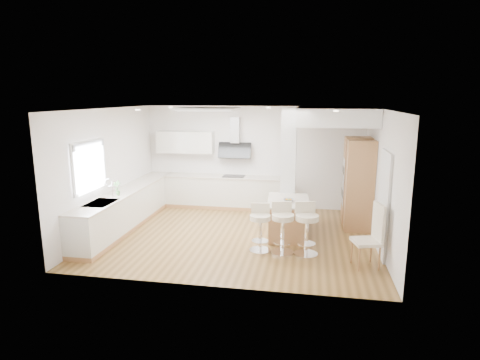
% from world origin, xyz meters
% --- Properties ---
extents(ground, '(6.00, 6.00, 0.00)m').
position_xyz_m(ground, '(0.00, 0.00, 0.00)').
color(ground, olive).
rests_on(ground, ground).
extents(ceiling, '(6.00, 5.00, 0.02)m').
position_xyz_m(ceiling, '(0.00, 0.00, 0.00)').
color(ceiling, white).
rests_on(ceiling, ground).
extents(wall_back, '(6.00, 0.04, 2.80)m').
position_xyz_m(wall_back, '(0.00, 2.50, 1.40)').
color(wall_back, silver).
rests_on(wall_back, ground).
extents(wall_left, '(0.04, 5.00, 2.80)m').
position_xyz_m(wall_left, '(-3.00, 0.00, 1.40)').
color(wall_left, silver).
rests_on(wall_left, ground).
extents(wall_right, '(0.04, 5.00, 2.80)m').
position_xyz_m(wall_right, '(3.00, 0.00, 1.40)').
color(wall_right, silver).
rests_on(wall_right, ground).
extents(skylight, '(4.10, 2.10, 0.06)m').
position_xyz_m(skylight, '(-0.79, 0.60, 2.77)').
color(skylight, silver).
rests_on(skylight, ground).
extents(window_left, '(0.06, 1.28, 1.07)m').
position_xyz_m(window_left, '(-2.96, -0.90, 1.69)').
color(window_left, white).
rests_on(window_left, ground).
extents(doorway_right, '(0.05, 1.00, 2.10)m').
position_xyz_m(doorway_right, '(2.97, -0.60, 1.00)').
color(doorway_right, '#473E37').
rests_on(doorway_right, ground).
extents(counter_left, '(0.63, 4.50, 1.35)m').
position_xyz_m(counter_left, '(-2.70, 0.23, 0.46)').
color(counter_left, '#B6804E').
rests_on(counter_left, ground).
extents(counter_back, '(3.62, 0.63, 2.50)m').
position_xyz_m(counter_back, '(-0.91, 2.22, 0.70)').
color(counter_back, '#B6804E').
rests_on(counter_back, ground).
extents(pillar, '(0.35, 0.35, 2.80)m').
position_xyz_m(pillar, '(1.05, 0.95, 1.40)').
color(pillar, silver).
rests_on(pillar, ground).
extents(soffit, '(1.78, 2.20, 0.40)m').
position_xyz_m(soffit, '(2.10, 1.40, 2.60)').
color(soffit, white).
rests_on(soffit, ground).
extents(oven_column, '(0.63, 1.21, 2.10)m').
position_xyz_m(oven_column, '(2.68, 1.23, 1.05)').
color(oven_column, '#B6804E').
rests_on(oven_column, ground).
extents(peninsula, '(0.99, 1.41, 0.89)m').
position_xyz_m(peninsula, '(1.11, 0.18, 0.42)').
color(peninsula, '#B6804E').
rests_on(peninsula, ground).
extents(bar_stool_a, '(0.47, 0.47, 0.96)m').
position_xyz_m(bar_stool_a, '(0.61, -0.82, 0.54)').
color(bar_stool_a, white).
rests_on(bar_stool_a, ground).
extents(bar_stool_b, '(0.55, 0.55, 1.02)m').
position_xyz_m(bar_stool_b, '(1.06, -0.85, 0.57)').
color(bar_stool_b, white).
rests_on(bar_stool_b, ground).
extents(bar_stool_c, '(0.57, 0.57, 1.04)m').
position_xyz_m(bar_stool_c, '(1.52, -0.86, 0.58)').
color(bar_stool_c, white).
rests_on(bar_stool_c, ground).
extents(dining_chair, '(0.57, 0.57, 1.19)m').
position_xyz_m(dining_chair, '(2.70, -1.23, 0.64)').
color(dining_chair, beige).
rests_on(dining_chair, ground).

